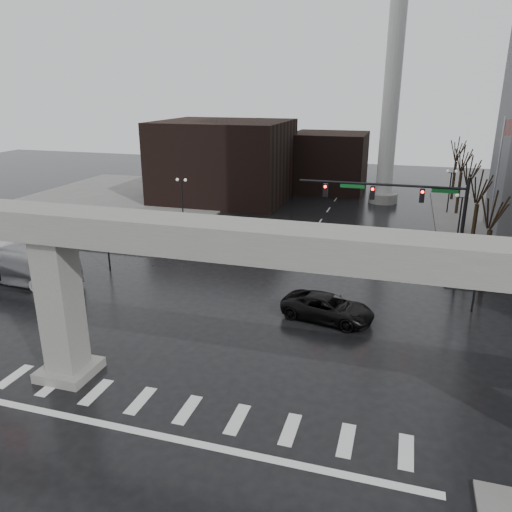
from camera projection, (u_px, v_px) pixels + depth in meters
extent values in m
plane|color=black|center=(196.00, 397.00, 23.65)|extent=(160.00, 160.00, 0.00)
cube|color=slate|center=(120.00, 202.00, 63.38)|extent=(28.00, 36.00, 0.15)
cube|color=gray|center=(189.00, 236.00, 21.08)|extent=(48.00, 2.20, 1.40)
cube|color=gray|center=(61.00, 309.00, 24.39)|extent=(1.60, 1.60, 7.30)
cube|color=gray|center=(70.00, 370.00, 25.48)|extent=(2.60, 2.60, 0.50)
cube|color=black|center=(224.00, 161.00, 63.95)|extent=(16.00, 14.00, 10.00)
cube|color=black|center=(329.00, 162.00, 70.06)|extent=(10.00, 10.00, 8.00)
cylinder|color=beige|center=(393.00, 78.00, 58.90)|extent=(2.00, 2.00, 30.00)
cylinder|color=gray|center=(383.00, 198.00, 63.52)|extent=(3.60, 3.60, 1.20)
cylinder|color=black|center=(462.00, 233.00, 35.91)|extent=(0.24, 0.24, 8.00)
cylinder|color=black|center=(380.00, 184.00, 36.52)|extent=(12.00, 0.18, 0.18)
cube|color=black|center=(422.00, 196.00, 35.91)|extent=(0.35, 0.30, 1.00)
cube|color=black|center=(372.00, 193.00, 36.87)|extent=(0.35, 0.30, 1.00)
cube|color=black|center=(325.00, 190.00, 37.82)|extent=(0.35, 0.30, 1.00)
sphere|color=#FF0C05|center=(422.00, 192.00, 35.65)|extent=(0.20, 0.20, 0.20)
cube|color=#0B521C|center=(445.00, 191.00, 35.35)|extent=(1.80, 0.05, 0.35)
cube|color=#0B521C|center=(352.00, 186.00, 37.13)|extent=(1.80, 0.05, 0.35)
cylinder|color=silver|center=(493.00, 199.00, 37.56)|extent=(0.12, 0.12, 12.00)
cylinder|color=black|center=(477.00, 278.00, 31.88)|extent=(0.14, 0.14, 4.80)
cube|color=black|center=(482.00, 243.00, 31.12)|extent=(0.90, 0.06, 0.06)
sphere|color=silver|center=(475.00, 239.00, 31.18)|extent=(0.32, 0.32, 0.32)
sphere|color=silver|center=(490.00, 240.00, 30.94)|extent=(0.32, 0.32, 0.32)
cylinder|color=black|center=(459.00, 223.00, 44.57)|extent=(0.14, 0.14, 4.80)
cube|color=black|center=(462.00, 198.00, 43.82)|extent=(0.90, 0.06, 0.06)
sphere|color=silver|center=(457.00, 195.00, 43.88)|extent=(0.32, 0.32, 0.32)
sphere|color=silver|center=(468.00, 196.00, 43.63)|extent=(0.32, 0.32, 0.32)
cylinder|color=black|center=(449.00, 193.00, 57.27)|extent=(0.14, 0.14, 4.80)
cube|color=black|center=(452.00, 173.00, 56.51)|extent=(0.90, 0.06, 0.06)
sphere|color=silver|center=(448.00, 171.00, 56.57)|extent=(0.32, 0.32, 0.32)
sphere|color=silver|center=(456.00, 171.00, 56.32)|extent=(0.32, 0.32, 0.32)
cylinder|color=black|center=(107.00, 242.00, 39.26)|extent=(0.14, 0.14, 4.80)
cube|color=black|center=(105.00, 213.00, 38.51)|extent=(0.90, 0.06, 0.06)
sphere|color=silver|center=(99.00, 210.00, 38.57)|extent=(0.32, 0.32, 0.32)
sphere|color=silver|center=(109.00, 211.00, 38.32)|extent=(0.32, 0.32, 0.32)
cylinder|color=black|center=(182.00, 204.00, 51.96)|extent=(0.14, 0.14, 4.80)
cube|color=black|center=(181.00, 182.00, 51.20)|extent=(0.90, 0.06, 0.06)
sphere|color=silver|center=(177.00, 180.00, 51.26)|extent=(0.32, 0.32, 0.32)
sphere|color=silver|center=(185.00, 180.00, 51.02)|extent=(0.32, 0.32, 0.32)
cylinder|color=black|center=(228.00, 181.00, 64.65)|extent=(0.14, 0.14, 4.80)
cube|color=black|center=(228.00, 163.00, 63.90)|extent=(0.90, 0.06, 0.06)
sphere|color=silver|center=(224.00, 161.00, 63.96)|extent=(0.32, 0.32, 0.32)
sphere|color=silver|center=(231.00, 162.00, 63.71)|extent=(0.32, 0.32, 0.32)
cylinder|color=black|center=(485.00, 261.00, 35.27)|extent=(0.34, 0.34, 4.55)
cylinder|color=black|center=(493.00, 210.00, 34.07)|extent=(0.12, 1.52, 2.98)
cylinder|color=black|center=(500.00, 213.00, 34.24)|extent=(0.83, 1.14, 2.51)
cylinder|color=black|center=(473.00, 231.00, 42.51)|extent=(0.34, 0.34, 4.66)
cylinder|color=black|center=(480.00, 187.00, 41.28)|extent=(0.12, 1.55, 3.05)
cylinder|color=black|center=(485.00, 189.00, 41.45)|extent=(0.85, 1.16, 2.57)
cylinder|color=black|center=(465.00, 210.00, 49.74)|extent=(0.34, 0.34, 4.76)
cylinder|color=black|center=(470.00, 170.00, 48.49)|extent=(0.12, 1.59, 3.11)
cylinder|color=black|center=(475.00, 173.00, 48.66)|extent=(0.86, 1.18, 2.62)
cylinder|color=black|center=(458.00, 194.00, 56.98)|extent=(0.34, 0.34, 4.87)
cylinder|color=black|center=(463.00, 158.00, 55.70)|extent=(0.12, 1.62, 3.18)
cylinder|color=black|center=(467.00, 160.00, 55.87)|extent=(0.88, 1.20, 2.68)
cylinder|color=black|center=(454.00, 181.00, 64.22)|extent=(0.34, 0.34, 4.97)
cylinder|color=black|center=(458.00, 149.00, 62.91)|extent=(0.12, 1.65, 3.25)
cylinder|color=black|center=(461.00, 151.00, 63.08)|extent=(0.89, 1.23, 2.74)
imported|color=black|center=(328.00, 308.00, 31.36)|extent=(6.20, 3.77, 1.61)
imported|color=#9F9FA4|center=(16.00, 263.00, 37.35)|extent=(10.74, 3.51, 2.94)
imported|color=black|center=(236.00, 232.00, 48.03)|extent=(1.89, 4.32, 1.45)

